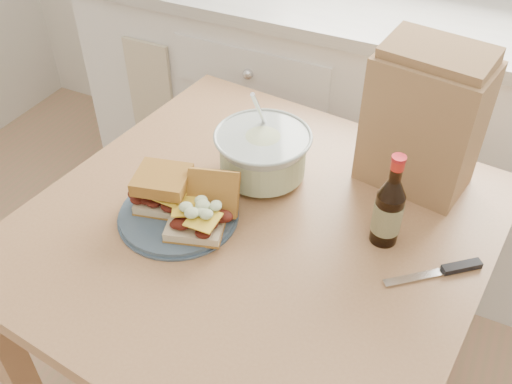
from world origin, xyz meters
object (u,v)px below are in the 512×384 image
at_px(plate, 178,215).
at_px(beer_bottle, 388,210).
at_px(coleslaw_bowl, 263,156).
at_px(paper_bag, 423,124).
at_px(dining_table, 256,259).

relative_size(plate, beer_bottle, 1.18).
xyz_separation_m(coleslaw_bowl, beer_bottle, (0.32, -0.08, 0.02)).
xyz_separation_m(coleslaw_bowl, paper_bag, (0.32, 0.14, 0.10)).
bearing_deg(dining_table, beer_bottle, 21.42).
height_order(plate, coleslaw_bowl, coleslaw_bowl).
height_order(dining_table, coleslaw_bowl, coleslaw_bowl).
xyz_separation_m(beer_bottle, paper_bag, (0.00, 0.23, 0.07)).
bearing_deg(dining_table, plate, -153.10).
xyz_separation_m(plate, beer_bottle, (0.42, 0.13, 0.07)).
bearing_deg(paper_bag, coleslaw_bowl, -146.55).
distance_m(dining_table, beer_bottle, 0.34).
bearing_deg(coleslaw_bowl, dining_table, -69.83).
distance_m(plate, coleslaw_bowl, 0.24).
bearing_deg(plate, dining_table, 20.72).
bearing_deg(coleslaw_bowl, beer_bottle, -14.45).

